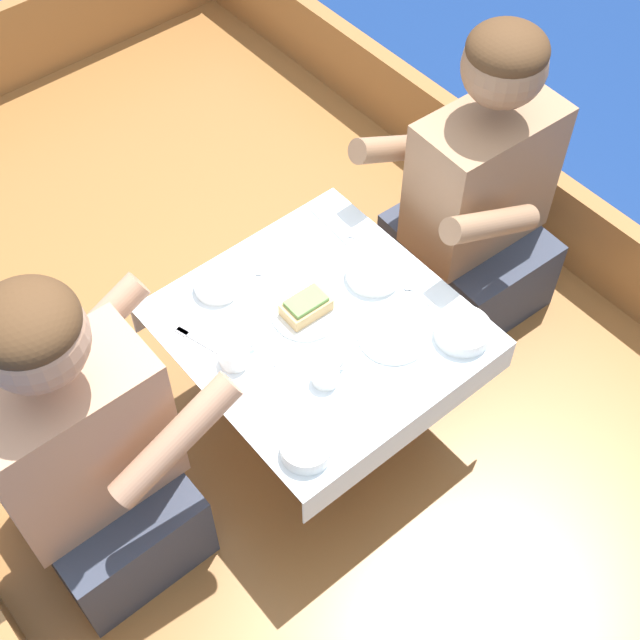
{
  "coord_description": "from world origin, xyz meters",
  "views": [
    {
      "loc": [
        -0.86,
        -1.15,
        2.55
      ],
      "look_at": [
        0.0,
        -0.11,
        0.79
      ],
      "focal_mm": 50.0,
      "sensor_mm": 36.0,
      "label": 1
    }
  ],
  "objects_px": {
    "sandwich": "(306,306)",
    "person_starboard": "(477,200)",
    "coffee_cup_port": "(235,354)",
    "coffee_cup_starboard": "(326,373)",
    "person_port": "(86,455)"
  },
  "relations": [
    {
      "from": "coffee_cup_port",
      "to": "coffee_cup_starboard",
      "type": "bearing_deg",
      "value": -53.65
    },
    {
      "from": "coffee_cup_port",
      "to": "person_starboard",
      "type": "bearing_deg",
      "value": 1.67
    },
    {
      "from": "sandwich",
      "to": "person_starboard",
      "type": "bearing_deg",
      "value": 2.07
    },
    {
      "from": "person_starboard",
      "to": "coffee_cup_starboard",
      "type": "height_order",
      "value": "person_starboard"
    },
    {
      "from": "person_starboard",
      "to": "coffee_cup_starboard",
      "type": "bearing_deg",
      "value": 18.17
    },
    {
      "from": "coffee_cup_port",
      "to": "coffee_cup_starboard",
      "type": "relative_size",
      "value": 1.09
    },
    {
      "from": "person_starboard",
      "to": "coffee_cup_port",
      "type": "xyz_separation_m",
      "value": [
        -0.87,
        -0.03,
        0.05
      ]
    },
    {
      "from": "person_port",
      "to": "coffee_cup_port",
      "type": "relative_size",
      "value": 9.36
    },
    {
      "from": "coffee_cup_port",
      "to": "coffee_cup_starboard",
      "type": "distance_m",
      "value": 0.23
    },
    {
      "from": "sandwich",
      "to": "coffee_cup_port",
      "type": "bearing_deg",
      "value": -179.47
    },
    {
      "from": "coffee_cup_starboard",
      "to": "person_starboard",
      "type": "bearing_deg",
      "value": 15.85
    },
    {
      "from": "person_port",
      "to": "coffee_cup_starboard",
      "type": "distance_m",
      "value": 0.58
    },
    {
      "from": "coffee_cup_starboard",
      "to": "coffee_cup_port",
      "type": "bearing_deg",
      "value": 126.35
    },
    {
      "from": "person_starboard",
      "to": "sandwich",
      "type": "xyz_separation_m",
      "value": [
        -0.65,
        -0.02,
        0.06
      ]
    },
    {
      "from": "sandwich",
      "to": "coffee_cup_starboard",
      "type": "relative_size",
      "value": 1.28
    }
  ]
}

